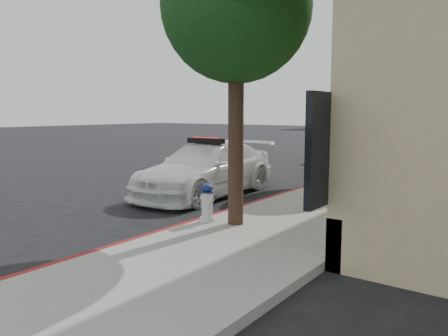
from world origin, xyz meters
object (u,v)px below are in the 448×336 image
police_car (206,169)px  parked_car_far (383,145)px  fire_hydrant (207,203)px  traffic_cone (375,189)px  parked_car_mid (339,146)px

police_car → parked_car_far: bearing=81.8°
fire_hydrant → traffic_cone: size_ratio=0.98×
police_car → fire_hydrant: (2.28, -2.81, -0.21)m
parked_car_mid → traffic_cone: size_ratio=5.50×
parked_car_mid → traffic_cone: 10.87m
fire_hydrant → traffic_cone: traffic_cone is taller
parked_car_mid → fire_hydrant: (2.57, -13.37, -0.21)m
parked_car_far → traffic_cone: 12.38m
police_car → parked_car_far: (1.13, 12.71, -0.04)m
parked_car_far → traffic_cone: parked_car_far is taller
parked_car_mid → parked_car_far: 2.58m
parked_car_far → fire_hydrant: (1.15, -15.52, -0.17)m
police_car → parked_car_mid: police_car is taller
police_car → parked_car_far: size_ratio=1.23×
parked_car_far → fire_hydrant: bearing=-86.4°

